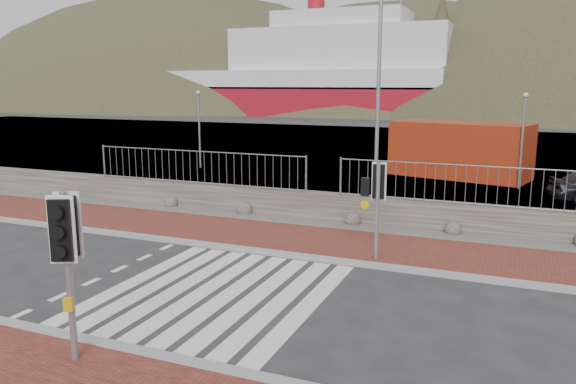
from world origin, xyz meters
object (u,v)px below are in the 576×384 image
at_px(traffic_signal_far, 376,190).
at_px(shipping_container, 460,150).
at_px(ferry, 298,77).
at_px(streetlight, 382,96).
at_px(traffic_signal_near, 66,242).

relative_size(traffic_signal_far, shipping_container, 0.41).
height_order(ferry, streetlight, ferry).
relative_size(traffic_signal_near, streetlight, 0.39).
distance_m(ferry, streetlight, 65.37).
distance_m(streetlight, shipping_container, 10.53).
distance_m(traffic_signal_near, streetlight, 12.07).
height_order(traffic_signal_far, shipping_container, shipping_container).
bearing_deg(traffic_signal_far, traffic_signal_near, 61.40).
relative_size(ferry, traffic_signal_near, 17.51).
distance_m(traffic_signal_far, shipping_container, 14.63).
xyz_separation_m(traffic_signal_far, streetlight, (-1.01, 4.58, 2.24)).
bearing_deg(streetlight, shipping_container, 96.78).
xyz_separation_m(ferry, traffic_signal_near, (24.08, -71.52, -3.30)).
xyz_separation_m(streetlight, shipping_container, (1.61, 10.02, -2.78)).
distance_m(ferry, traffic_signal_near, 75.54).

